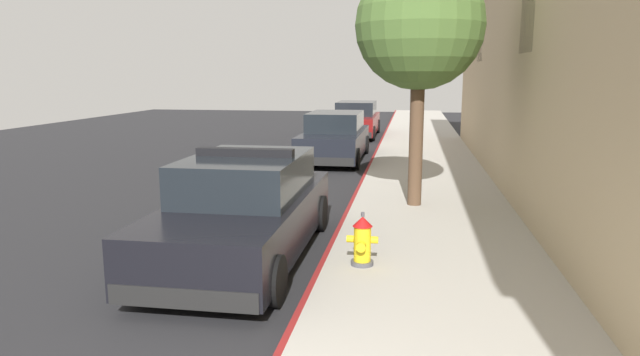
{
  "coord_description": "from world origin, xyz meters",
  "views": [
    {
      "loc": [
        1.17,
        -2.62,
        2.77
      ],
      "look_at": [
        -0.38,
        6.85,
        1.0
      ],
      "focal_mm": 31.61,
      "sensor_mm": 36.0,
      "label": 1
    }
  ],
  "objects_px": {
    "parked_car_silver_ahead": "(335,138)",
    "street_tree": "(420,26)",
    "fire_hydrant": "(362,241)",
    "parked_car_dark_far": "(356,120)",
    "police_cruiser": "(245,210)"
  },
  "relations": [
    {
      "from": "police_cruiser",
      "to": "fire_hydrant",
      "type": "xyz_separation_m",
      "value": [
        1.82,
        -0.45,
        -0.26
      ]
    },
    {
      "from": "police_cruiser",
      "to": "parked_car_dark_far",
      "type": "xyz_separation_m",
      "value": [
        -0.03,
        17.35,
        -0.0
      ]
    },
    {
      "from": "police_cruiser",
      "to": "parked_car_silver_ahead",
      "type": "distance_m",
      "value": 10.09
    },
    {
      "from": "parked_car_silver_ahead",
      "to": "parked_car_dark_far",
      "type": "height_order",
      "value": "same"
    },
    {
      "from": "parked_car_silver_ahead",
      "to": "fire_hydrant",
      "type": "xyz_separation_m",
      "value": [
        1.83,
        -10.54,
        -0.26
      ]
    },
    {
      "from": "parked_car_silver_ahead",
      "to": "parked_car_dark_far",
      "type": "relative_size",
      "value": 1.0
    },
    {
      "from": "parked_car_dark_far",
      "to": "fire_hydrant",
      "type": "distance_m",
      "value": 17.9
    },
    {
      "from": "fire_hydrant",
      "to": "parked_car_silver_ahead",
      "type": "bearing_deg",
      "value": 99.85
    },
    {
      "from": "fire_hydrant",
      "to": "parked_car_dark_far",
      "type": "bearing_deg",
      "value": 95.94
    },
    {
      "from": "parked_car_silver_ahead",
      "to": "street_tree",
      "type": "height_order",
      "value": "street_tree"
    },
    {
      "from": "parked_car_dark_far",
      "to": "street_tree",
      "type": "bearing_deg",
      "value": -79.48
    },
    {
      "from": "parked_car_dark_far",
      "to": "street_tree",
      "type": "distance_m",
      "value": 14.43
    },
    {
      "from": "parked_car_dark_far",
      "to": "fire_hydrant",
      "type": "xyz_separation_m",
      "value": [
        1.85,
        -17.8,
        -0.26
      ]
    },
    {
      "from": "parked_car_silver_ahead",
      "to": "parked_car_dark_far",
      "type": "distance_m",
      "value": 7.26
    },
    {
      "from": "police_cruiser",
      "to": "parked_car_silver_ahead",
      "type": "xyz_separation_m",
      "value": [
        -0.01,
        10.09,
        -0.0
      ]
    }
  ]
}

